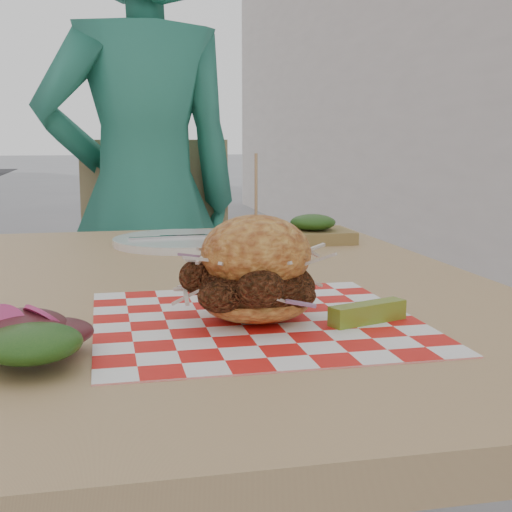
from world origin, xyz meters
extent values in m
imported|color=#2B7E68|center=(0.09, 0.72, 0.78)|extent=(0.64, 0.49, 1.56)
cube|color=tan|center=(0.13, -0.20, 0.73)|extent=(0.80, 1.20, 0.04)
cylinder|color=#333338|center=(-0.21, 0.34, 0.35)|extent=(0.05, 0.05, 0.71)
cylinder|color=#333338|center=(0.47, 0.34, 0.35)|extent=(0.05, 0.05, 0.71)
cube|color=tan|center=(0.13, 0.67, 0.45)|extent=(0.45, 0.45, 0.04)
cube|color=tan|center=(0.14, 0.87, 0.70)|extent=(0.42, 0.07, 0.50)
cylinder|color=#333338|center=(-0.06, 0.50, 0.21)|extent=(0.03, 0.03, 0.43)
cylinder|color=#333338|center=(0.30, 0.48, 0.21)|extent=(0.03, 0.03, 0.43)
cylinder|color=#333338|center=(-0.04, 0.86, 0.21)|extent=(0.03, 0.03, 0.43)
cylinder|color=#333338|center=(0.32, 0.84, 0.21)|extent=(0.03, 0.03, 0.43)
cube|color=red|center=(0.15, -0.44, 0.75)|extent=(0.36, 0.36, 0.00)
ellipsoid|color=gold|center=(0.15, -0.44, 0.77)|extent=(0.12, 0.12, 0.04)
ellipsoid|color=brown|center=(0.15, -0.44, 0.79)|extent=(0.13, 0.12, 0.07)
ellipsoid|color=gold|center=(0.15, -0.44, 0.83)|extent=(0.12, 0.12, 0.09)
cylinder|color=tan|center=(0.15, -0.44, 0.89)|extent=(0.00, 0.00, 0.09)
cube|color=olive|center=(0.26, -0.48, 0.76)|extent=(0.10, 0.05, 0.02)
ellipsoid|color=#3F1419|center=(-0.06, -0.54, 0.76)|extent=(0.08, 0.08, 0.03)
ellipsoid|color=#123F12|center=(-0.09, -0.51, 0.76)|extent=(0.08, 0.08, 0.03)
ellipsoid|color=#3F1419|center=(-0.09, -0.57, 0.76)|extent=(0.08, 0.08, 0.03)
cylinder|color=#CE397A|center=(-0.08, -0.52, 0.79)|extent=(0.05, 0.05, 0.04)
cylinder|color=white|center=(0.13, 0.16, 0.76)|extent=(0.27, 0.27, 0.01)
cube|color=silver|center=(0.10, 0.16, 0.77)|extent=(0.15, 0.03, 0.00)
cube|color=silver|center=(0.16, 0.16, 0.77)|extent=(0.15, 0.03, 0.00)
cube|color=olive|center=(0.39, 0.14, 0.76)|extent=(0.15, 0.12, 0.02)
ellipsoid|color=#123F12|center=(0.39, 0.14, 0.79)|extent=(0.09, 0.09, 0.03)
camera|label=1|loc=(-0.02, -1.21, 0.95)|focal=50.00mm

